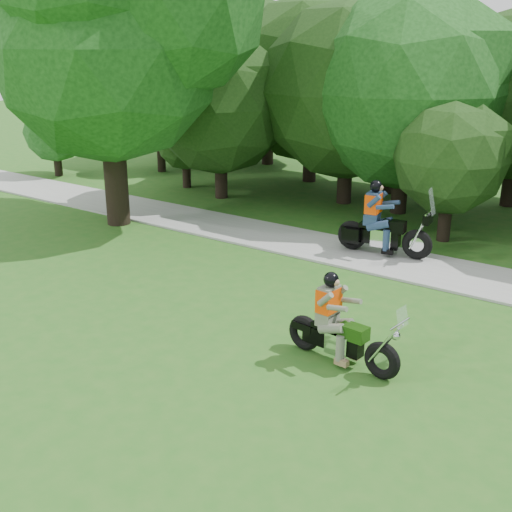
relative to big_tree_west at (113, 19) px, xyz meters
The scene contains 5 objects.
ground 13.82m from the big_tree_west, 33.03° to the right, with size 100.00×100.00×0.00m, color #27621C.
walkway 12.05m from the big_tree_west, ahead, with size 60.00×2.20×0.06m, color gray.
big_tree_west is the anchor object (origin of this frame).
chopper_motorcycle 11.63m from the big_tree_west, 23.43° to the right, with size 2.21×0.64×1.58m.
touring_motorcycle 9.23m from the big_tree_west, 10.82° to the left, with size 2.46×0.93×1.88m.
Camera 1 is at (3.70, -6.02, 5.21)m, focal length 45.00 mm.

